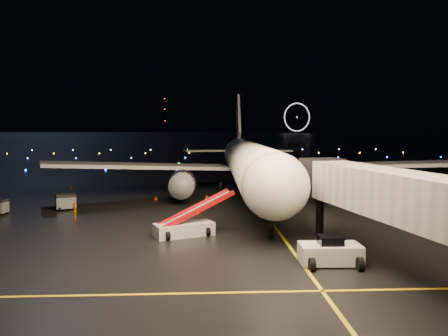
{
  "coord_description": "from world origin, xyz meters",
  "views": [
    {
      "loc": [
        5.26,
        -33.59,
        9.18
      ],
      "look_at": [
        7.54,
        12.0,
        5.0
      ],
      "focal_mm": 35.0,
      "sensor_mm": 36.0,
      "label": 1
    }
  ],
  "objects_px": {
    "airliner": "(248,140)",
    "belt_loader": "(184,215)",
    "pushback_tug": "(330,250)",
    "baggage_cart_0": "(66,202)",
    "crew_c": "(75,211)"
  },
  "relations": [
    {
      "from": "airliner",
      "to": "belt_loader",
      "type": "xyz_separation_m",
      "value": [
        -7.8,
        -22.19,
        -5.86
      ]
    },
    {
      "from": "pushback_tug",
      "to": "baggage_cart_0",
      "type": "height_order",
      "value": "pushback_tug"
    },
    {
      "from": "airliner",
      "to": "baggage_cart_0",
      "type": "distance_m",
      "value": 24.57
    },
    {
      "from": "airliner",
      "to": "baggage_cart_0",
      "type": "height_order",
      "value": "airliner"
    },
    {
      "from": "baggage_cart_0",
      "to": "pushback_tug",
      "type": "bearing_deg",
      "value": -64.37
    },
    {
      "from": "belt_loader",
      "to": "crew_c",
      "type": "height_order",
      "value": "belt_loader"
    },
    {
      "from": "airliner",
      "to": "pushback_tug",
      "type": "distance_m",
      "value": 31.3
    },
    {
      "from": "crew_c",
      "to": "baggage_cart_0",
      "type": "height_order",
      "value": "baggage_cart_0"
    },
    {
      "from": "crew_c",
      "to": "baggage_cart_0",
      "type": "bearing_deg",
      "value": -165.46
    },
    {
      "from": "belt_loader",
      "to": "crew_c",
      "type": "xyz_separation_m",
      "value": [
        -11.31,
        7.33,
        -0.92
      ]
    },
    {
      "from": "airliner",
      "to": "belt_loader",
      "type": "bearing_deg",
      "value": -108.12
    },
    {
      "from": "airliner",
      "to": "belt_loader",
      "type": "relative_size",
      "value": 7.36
    },
    {
      "from": "pushback_tug",
      "to": "belt_loader",
      "type": "xyz_separation_m",
      "value": [
        -10.19,
        8.3,
        0.8
      ]
    },
    {
      "from": "pushback_tug",
      "to": "airliner",
      "type": "bearing_deg",
      "value": 95.53
    },
    {
      "from": "crew_c",
      "to": "baggage_cart_0",
      "type": "distance_m",
      "value": 5.89
    }
  ]
}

